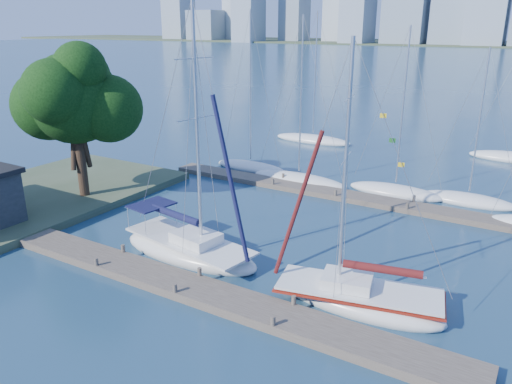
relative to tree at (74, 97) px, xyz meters
The scene contains 12 objects.
ground 16.67m from the tree, 23.50° to the right, with size 700.00×700.00×0.00m, color navy.
near_dock 16.58m from the tree, 23.50° to the right, with size 26.00×2.00×0.40m, color #443B32.
far_dock 19.97m from the tree, 32.43° to the left, with size 30.00×1.80×0.36m, color #443B32.
shore 8.27m from the tree, 137.32° to the right, with size 12.00×22.00×0.50m, color #38472D.
tree is the anchor object (origin of this frame).
sailboat_navy 13.47m from the tree, 14.94° to the right, with size 8.60×4.04×13.46m.
sailboat_maroon 22.06m from the tree, ahead, with size 7.91×3.99×11.85m.
bg_boat_0 15.67m from the tree, 66.71° to the left, with size 6.82×3.32×13.11m.
bg_boat_1 17.29m from the tree, 47.35° to the left, with size 8.10×3.41×12.71m.
bg_boat_2 23.08m from the tree, 35.19° to the left, with size 7.07×3.35×11.99m.
bg_boat_3 27.38m from the tree, 30.42° to the left, with size 6.57×3.81×10.68m.
bg_boat_6 26.62m from the tree, 77.18° to the left, with size 8.54×2.91×13.29m.
Camera 1 is at (13.22, -15.85, 11.75)m, focal length 35.00 mm.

